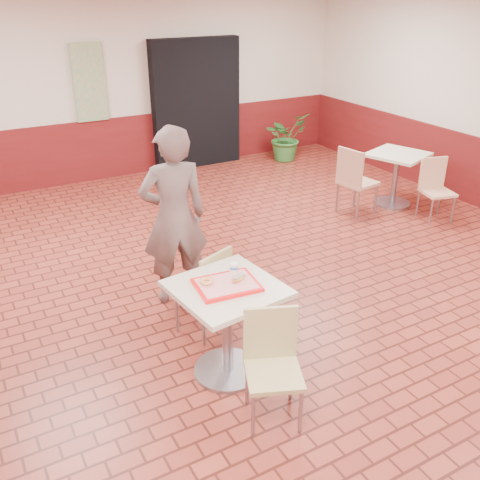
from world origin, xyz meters
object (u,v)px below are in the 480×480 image
chair_second_front (435,186)px  customer (174,217)px  main_table (227,316)px  paper_cup (234,268)px  potted_plant (286,137)px  long_john_donut (238,278)px  chair_second_left (354,178)px  chair_main_back (208,288)px  ring_donut (206,281)px  serving_tray (227,285)px  second_table (396,170)px  chair_main_front (272,360)px

chair_second_front → customer: bearing=-161.9°
main_table → paper_cup: paper_cup is taller
chair_second_front → potted_plant: potted_plant is taller
long_john_donut → chair_second_left: bearing=35.6°
potted_plant → chair_second_front: bearing=-85.3°
main_table → chair_second_front: size_ratio=0.99×
chair_main_back → ring_donut: size_ratio=8.00×
long_john_donut → chair_second_left: (3.08, 2.20, -0.35)m
serving_tray → potted_plant: 6.21m
second_table → potted_plant: size_ratio=0.90×
long_john_donut → potted_plant: (3.71, 4.88, -0.46)m
potted_plant → customer: bearing=-136.2°
customer → chair_second_front: 4.01m
paper_cup → second_table: (3.85, 2.08, -0.39)m
chair_main_front → customer: (0.03, 1.89, 0.43)m
second_table → chair_second_front: chair_second_front is taller
chair_main_front → paper_cup: size_ratio=10.56×
chair_main_front → second_table: bearing=58.0°
chair_main_back → chair_main_front: bearing=66.8°
chair_second_front → chair_main_front: bearing=-137.3°
chair_main_back → chair_second_front: size_ratio=1.03×
main_table → second_table: bearing=29.0°
customer → second_table: size_ratio=2.34×
long_john_donut → potted_plant: size_ratio=0.17×
main_table → customer: size_ratio=0.46×
paper_cup → customer: bearing=91.2°
chair_main_front → serving_tray: chair_main_front is taller
main_table → potted_plant: 6.19m
second_table → customer: bearing=-167.1°
chair_main_back → long_john_donut: 0.72m
chair_second_front → second_table: bearing=114.0°
chair_main_front → chair_second_front: bearing=50.4°
chair_main_front → second_table: size_ratio=1.12×
customer → serving_tray: customer is taller
customer → chair_second_left: (3.07, 0.88, -0.38)m
chair_second_left → potted_plant: bearing=-22.3°
chair_main_front → serving_tray: (-0.07, 0.58, 0.37)m
second_table → potted_plant: bearing=93.5°
chair_main_front → chair_main_back: same height
paper_cup → potted_plant: paper_cup is taller
paper_cup → ring_donut: bearing=-170.0°
chair_main_front → paper_cup: bearing=107.6°
serving_tray → potted_plant: size_ratio=0.56×
chair_main_front → long_john_donut: bearing=109.5°
ring_donut → chair_second_left: (3.32, 2.12, -0.35)m
long_john_donut → chair_second_left: size_ratio=0.15×
long_john_donut → chair_main_back: bearing=89.2°
long_john_donut → chair_second_left: 3.80m
main_table → long_john_donut: 0.34m
long_john_donut → chair_second_left: chair_second_left is taller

